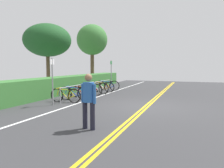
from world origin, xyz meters
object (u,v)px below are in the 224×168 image
Objects in this scene: bicycle_4 at (97,88)px; bike_rack at (90,86)px; bicycle_1 at (75,93)px; sign_post_near at (52,77)px; tree_far_right at (92,40)px; bicycle_2 at (81,91)px; sign_post_far at (111,72)px; tree_mid at (47,40)px; bicycle_6 at (107,86)px; bicycle_0 at (66,95)px; pedestrian at (89,98)px; bicycle_3 at (90,89)px; bicycle_5 at (102,87)px.

bike_rack is at bearing 178.60° from bicycle_4.
bicycle_1 is 0.79× the size of sign_post_near.
tree_far_right reaches higher than bicycle_4.
bicycle_4 is at bearing -4.98° from bicycle_2.
bicycle_1 is at bearing -178.75° from sign_post_far.
sign_post_near is 0.38× the size of tree_far_right.
tree_mid is (2.23, 3.93, 3.32)m from bicycle_2.
tree_mid reaches higher than bicycle_1.
bicycle_4 is 1.01× the size of bicycle_6.
sign_post_far is (1.26, 0.16, 0.99)m from bicycle_6.
tree_far_right is at bearing 27.88° from bicycle_4.
tree_far_right reaches higher than sign_post_near.
bicycle_0 is at bearing -4.38° from sign_post_near.
bicycle_4 is (3.65, -0.06, 0.02)m from bicycle_0.
sign_post_near is (-6.47, 0.14, 0.95)m from bicycle_6.
bicycle_4 is at bearing -152.12° from tree_far_right.
pedestrian is at bearing -154.40° from bike_rack.
bike_rack is 1.91m from bicycle_1.
bike_rack reaches higher than bicycle_6.
bicycle_6 is at bearing -1.46° from bicycle_3.
bike_rack reaches higher than bicycle_1.
bicycle_0 is at bearing -162.21° from tree_far_right.
sign_post_far reaches higher than bicycle_5.
sign_post_far reaches higher than bicycle_1.
sign_post_near is (-3.68, 0.07, 0.96)m from bicycle_3.
bicycle_2 is 1.05× the size of pedestrian.
bicycle_6 is 0.79× the size of sign_post_far.
sign_post_far is (4.05, 0.08, 0.99)m from bicycle_3.
bicycle_1 is 1.89m from bicycle_3.
bicycle_6 is (1.01, 0.04, 0.01)m from bicycle_5.
pedestrian is 0.28× the size of tree_far_right.
bicycle_4 reaches higher than bicycle_3.
tree_far_right is (2.81, 2.99, 2.89)m from sign_post_far.
bicycle_6 is at bearing -70.24° from tree_mid.
bicycle_1 is 1.03× the size of bicycle_2.
bicycle_3 is 0.78× the size of sign_post_near.
bicycle_6 is 0.36× the size of tree_mid.
tree_far_right reaches higher than bike_rack.
bicycle_3 is at bearing 176.58° from bicycle_5.
bicycle_5 is 1.01m from bicycle_6.
bicycle_0 is 2.72m from bicycle_3.
bike_rack is at bearing -76.73° from bicycle_3.
bicycle_6 is 6.55m from sign_post_near.
bicycle_5 is at bearing -83.65° from tree_mid.
bicycle_0 is 3.65m from bicycle_4.
bicycle_2 is 0.94× the size of bicycle_6.
bicycle_1 is 0.77× the size of sign_post_far.
pedestrian reaches higher than bicycle_4.
bike_rack is at bearing 25.60° from pedestrian.
tree_far_right is (8.75, 3.12, 3.88)m from bicycle_1.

